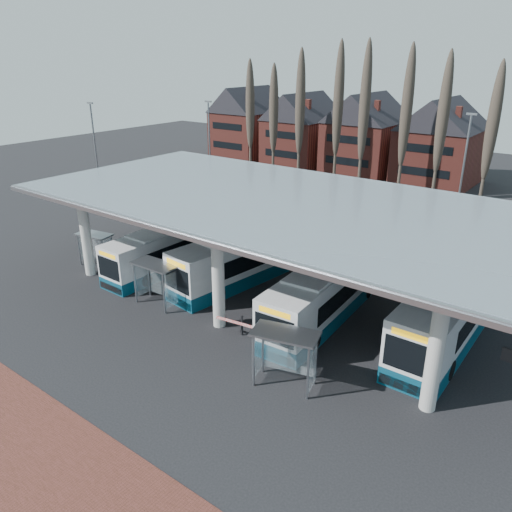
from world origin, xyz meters
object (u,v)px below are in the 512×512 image
Objects in this scene: bus_3 at (453,308)px; shelter_2 at (286,346)px; bus_0 at (173,247)px; shelter_1 at (157,274)px; shelter_0 at (96,242)px; bus_2 at (328,290)px; bus_1 at (249,256)px.

shelter_2 is at bearing -118.07° from bus_3.
shelter_2 is at bearing -24.63° from bus_0.
shelter_1 is (3.52, -4.77, 0.53)m from bus_0.
bus_3 is (19.16, 2.23, 0.21)m from bus_0.
shelter_0 is at bearing -145.15° from bus_0.
bus_0 is 12.58m from bus_2.
bus_2 is 10.37m from shelter_1.
shelter_1 is (-9.05, -5.03, 0.41)m from bus_2.
shelter_2 is at bearing -12.07° from shelter_1.
bus_1 is at bearing 14.58° from shelter_0.
bus_2 is at bearing 2.06° from bus_0.
shelter_0 is at bearing -167.29° from bus_3.
bus_0 is 3.37× the size of shelter_2.
bus_3 is 17.13m from shelter_1.
bus_3 is 3.85× the size of shelter_2.
bus_0 reaches higher than shelter_0.
shelter_2 is (8.70, -8.53, 0.45)m from bus_1.
bus_1 is 6.81m from shelter_1.
shelter_0 is 8.37m from shelter_1.
shelter_0 is at bearing 154.17° from shelter_2.
bus_1 is at bearing 164.91° from bus_2.
bus_0 is 5.66m from shelter_0.
bus_3 reaches higher than shelter_1.
shelter_2 reaches higher than shelter_0.
bus_3 reaches higher than shelter_0.
bus_2 is at bearing 0.61° from shelter_0.
shelter_1 is (8.21, -1.61, 0.22)m from shelter_0.
shelter_2 is (14.33, -6.83, 0.59)m from bus_0.
shelter_1 reaches higher than shelter_0.
shelter_2 is (19.02, -3.67, 0.28)m from shelter_0.
bus_0 reaches higher than shelter_1.
bus_1 reaches higher than shelter_2.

